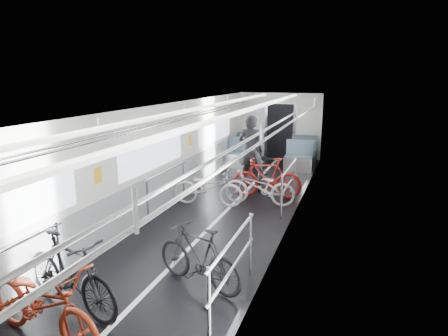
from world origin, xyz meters
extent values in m
cube|color=black|center=(0.00, 0.00, 0.00)|extent=(3.00, 14.00, 0.01)
cube|color=white|center=(0.00, 0.00, 2.40)|extent=(3.00, 14.00, 0.02)
cube|color=silver|center=(-1.50, 0.00, 1.20)|extent=(0.02, 14.00, 2.40)
cube|color=silver|center=(1.50, 0.00, 1.20)|extent=(0.02, 14.00, 2.40)
cube|color=silver|center=(0.00, 7.00, 1.20)|extent=(3.00, 0.02, 2.40)
cube|color=white|center=(0.00, 0.00, 0.01)|extent=(0.08, 13.80, 0.01)
cube|color=gray|center=(-1.47, 0.00, 0.45)|extent=(0.01, 13.90, 0.90)
cube|color=gray|center=(1.47, 0.00, 0.45)|extent=(0.01, 13.90, 0.90)
cube|color=white|center=(-1.47, 0.00, 1.40)|extent=(0.01, 10.80, 0.75)
cube|color=white|center=(1.47, 0.00, 1.40)|extent=(0.01, 10.80, 0.75)
cube|color=white|center=(-0.55, 0.00, 2.34)|extent=(0.14, 13.40, 0.05)
cube|color=white|center=(0.55, 0.00, 2.34)|extent=(0.14, 13.40, 0.05)
cube|color=black|center=(0.00, 6.94, 1.00)|extent=(0.95, 0.10, 2.00)
imported|color=maroon|center=(-0.56, -4.41, 0.50)|extent=(1.99, 1.05, 0.99)
imported|color=black|center=(-0.68, -3.79, 0.54)|extent=(1.86, 0.97, 1.08)
imported|color=#BBBAC0|center=(-0.54, 0.89, 0.44)|extent=(1.71, 0.71, 0.87)
imported|color=black|center=(0.66, -2.67, 0.47)|extent=(1.63, 0.95, 0.95)
imported|color=silver|center=(0.60, 1.30, 0.44)|extent=(1.73, 0.70, 0.89)
imported|color=maroon|center=(0.65, 1.90, 0.52)|extent=(1.79, 0.75, 1.04)
imported|color=black|center=(0.28, 2.87, 0.46)|extent=(0.90, 1.81, 0.91)
imported|color=black|center=(-0.06, 2.97, 0.99)|extent=(0.73, 0.48, 1.98)
imported|color=#2B2A31|center=(-0.85, 5.70, 0.77)|extent=(0.90, 0.80, 1.53)
camera|label=1|loc=(2.71, -7.62, 3.05)|focal=32.00mm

